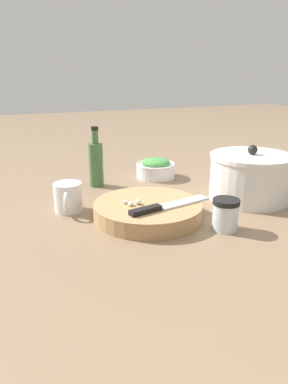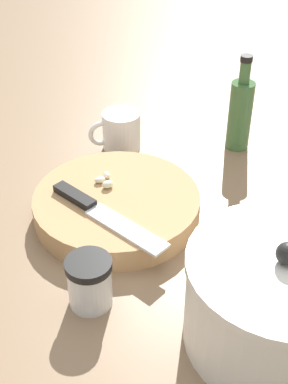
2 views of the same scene
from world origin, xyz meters
name	(u,v)px [view 1 (image 1 of 2)]	position (x,y,z in m)	size (l,w,h in m)	color
ground_plane	(150,212)	(0.00, 0.00, 0.00)	(5.00, 5.00, 0.00)	#7F664C
cutting_board	(148,210)	(0.04, -0.02, 0.02)	(0.28, 0.28, 0.04)	tan
chef_knife	(165,206)	(0.08, 0.01, 0.05)	(0.08, 0.24, 0.01)	black
garlic_cloves	(133,202)	(0.03, -0.06, 0.05)	(0.04, 0.05, 0.01)	beige
herb_bowl	(156,168)	(-0.31, 0.15, 0.03)	(0.14, 0.14, 0.07)	white
spice_jar	(225,214)	(0.17, 0.12, 0.04)	(0.07, 0.07, 0.08)	silver
coffee_mug	(68,197)	(-0.09, -0.20, 0.04)	(0.11, 0.08, 0.08)	white
oil_bottle	(96,163)	(-0.29, -0.07, 0.08)	(0.05, 0.05, 0.20)	#3D6638
stock_pot	(250,177)	(0.01, 0.32, 0.07)	(0.24, 0.24, 0.17)	silver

